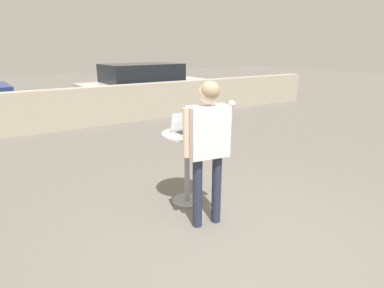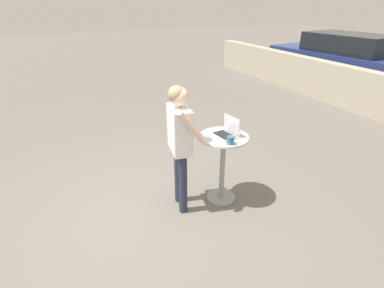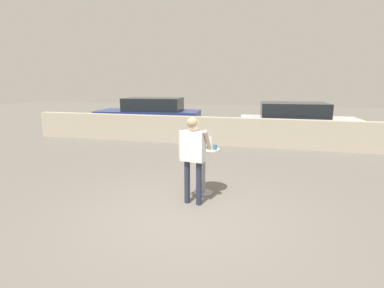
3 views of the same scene
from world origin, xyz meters
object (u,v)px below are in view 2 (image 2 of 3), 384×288
standing_person (180,134)px  laptop (227,131)px  cafe_table (223,159)px  parked_car_further_down (341,58)px  coffee_mug (231,140)px

standing_person → laptop: bearing=83.1°
cafe_table → standing_person: standing_person is taller
standing_person → parked_car_further_down: size_ratio=0.36×
coffee_mug → standing_person: bearing=-120.5°
laptop → coffee_mug: size_ratio=2.71×
standing_person → parked_car_further_down: (-3.88, 7.28, -0.25)m
standing_person → parked_car_further_down: bearing=118.0°
cafe_table → coffee_mug: bearing=-11.0°
cafe_table → standing_person: size_ratio=0.58×
laptop → parked_car_further_down: 7.74m
coffee_mug → cafe_table: bearing=169.0°
laptop → standing_person: (-0.08, -0.63, 0.05)m
parked_car_further_down → coffee_mug: bearing=-58.1°
laptop → coffee_mug: (0.24, -0.09, -0.01)m
coffee_mug → laptop: bearing=158.8°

